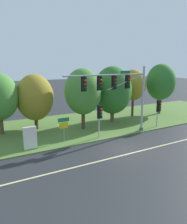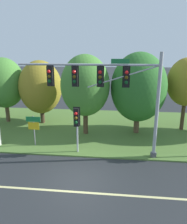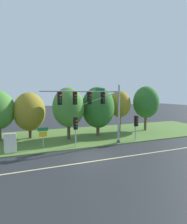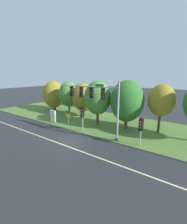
{
  "view_description": "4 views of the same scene",
  "coord_description": "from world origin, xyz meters",
  "px_view_note": "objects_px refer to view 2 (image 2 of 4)",
  "views": [
    {
      "loc": [
        -10.86,
        -14.17,
        7.16
      ],
      "look_at": [
        -0.93,
        3.61,
        2.59
      ],
      "focal_mm": 35.0,
      "sensor_mm": 36.0,
      "label": 1
    },
    {
      "loc": [
        2.01,
        -10.59,
        7.01
      ],
      "look_at": [
        0.53,
        2.99,
        3.06
      ],
      "focal_mm": 35.0,
      "sensor_mm": 36.0,
      "label": 2
    },
    {
      "loc": [
        -5.45,
        -14.83,
        5.73
      ],
      "look_at": [
        1.84,
        4.06,
        3.74
      ],
      "focal_mm": 28.0,
      "sensor_mm": 36.0,
      "label": 3
    },
    {
      "loc": [
        11.45,
        -11.68,
        7.45
      ],
      "look_at": [
        0.18,
        4.54,
        2.56
      ],
      "focal_mm": 24.0,
      "sensor_mm": 36.0,
      "label": 4
    }
  ],
  "objects_px": {
    "traffic_signal_mast": "(109,86)",
    "tree_mid_verge": "(85,86)",
    "tree_left_of_mast": "(4,83)",
    "tree_tall_centre": "(139,88)",
    "pedestrian_signal_further_along": "(77,120)",
    "route_sign_post": "(34,126)",
    "tree_behind_signpost": "(41,87)",
    "tree_right_far": "(187,82)"
  },
  "relations": [
    {
      "from": "pedestrian_signal_further_along",
      "to": "tree_tall_centre",
      "type": "relative_size",
      "value": 0.48
    },
    {
      "from": "traffic_signal_mast",
      "to": "pedestrian_signal_further_along",
      "type": "relative_size",
      "value": 2.77
    },
    {
      "from": "tree_left_of_mast",
      "to": "tree_mid_verge",
      "type": "height_order",
      "value": "tree_mid_verge"
    },
    {
      "from": "tree_mid_verge",
      "to": "tree_tall_centre",
      "type": "distance_m",
      "value": 4.35
    },
    {
      "from": "tree_right_far",
      "to": "tree_behind_signpost",
      "type": "bearing_deg",
      "value": 177.93
    },
    {
      "from": "tree_tall_centre",
      "to": "tree_right_far",
      "type": "bearing_deg",
      "value": 15.97
    },
    {
      "from": "tree_left_of_mast",
      "to": "tree_tall_centre",
      "type": "xyz_separation_m",
      "value": [
        12.4,
        -1.65,
        0.09
      ]
    },
    {
      "from": "pedestrian_signal_further_along",
      "to": "traffic_signal_mast",
      "type": "bearing_deg",
      "value": -0.97
    },
    {
      "from": "route_sign_post",
      "to": "tree_mid_verge",
      "type": "bearing_deg",
      "value": 39.93
    },
    {
      "from": "tree_mid_verge",
      "to": "tree_right_far",
      "type": "distance_m",
      "value": 8.59
    },
    {
      "from": "pedestrian_signal_further_along",
      "to": "route_sign_post",
      "type": "relative_size",
      "value": 1.42
    },
    {
      "from": "route_sign_post",
      "to": "pedestrian_signal_further_along",
      "type": "bearing_deg",
      "value": -14.03
    },
    {
      "from": "route_sign_post",
      "to": "tree_behind_signpost",
      "type": "height_order",
      "value": "tree_behind_signpost"
    },
    {
      "from": "pedestrian_signal_further_along",
      "to": "tree_tall_centre",
      "type": "distance_m",
      "value": 6.36
    },
    {
      "from": "tree_left_of_mast",
      "to": "tree_mid_verge",
      "type": "bearing_deg",
      "value": -16.11
    },
    {
      "from": "traffic_signal_mast",
      "to": "tree_mid_verge",
      "type": "bearing_deg",
      "value": 118.93
    },
    {
      "from": "pedestrian_signal_further_along",
      "to": "tree_right_far",
      "type": "relative_size",
      "value": 0.52
    },
    {
      "from": "tree_left_of_mast",
      "to": "tree_right_far",
      "type": "bearing_deg",
      "value": -1.66
    },
    {
      "from": "tree_mid_verge",
      "to": "pedestrian_signal_further_along",
      "type": "bearing_deg",
      "value": -90.99
    },
    {
      "from": "tree_behind_signpost",
      "to": "tree_mid_verge",
      "type": "bearing_deg",
      "value": -27.03
    },
    {
      "from": "tree_mid_verge",
      "to": "tree_right_far",
      "type": "relative_size",
      "value": 1.05
    },
    {
      "from": "tree_behind_signpost",
      "to": "tree_right_far",
      "type": "xyz_separation_m",
      "value": [
        12.95,
        -0.47,
        0.75
      ]
    },
    {
      "from": "tree_mid_verge",
      "to": "tree_tall_centre",
      "type": "bearing_deg",
      "value": 9.17
    },
    {
      "from": "route_sign_post",
      "to": "tree_left_of_mast",
      "type": "relative_size",
      "value": 0.37
    },
    {
      "from": "tree_left_of_mast",
      "to": "tree_right_far",
      "type": "height_order",
      "value": "tree_right_far"
    },
    {
      "from": "traffic_signal_mast",
      "to": "tree_left_of_mast",
      "type": "height_order",
      "value": "traffic_signal_mast"
    },
    {
      "from": "pedestrian_signal_further_along",
      "to": "route_sign_post",
      "type": "height_order",
      "value": "pedestrian_signal_further_along"
    },
    {
      "from": "traffic_signal_mast",
      "to": "tree_tall_centre",
      "type": "bearing_deg",
      "value": 63.06
    },
    {
      "from": "tree_mid_verge",
      "to": "traffic_signal_mast",
      "type": "bearing_deg",
      "value": -61.07
    },
    {
      "from": "traffic_signal_mast",
      "to": "pedestrian_signal_further_along",
      "type": "height_order",
      "value": "traffic_signal_mast"
    },
    {
      "from": "pedestrian_signal_further_along",
      "to": "tree_right_far",
      "type": "height_order",
      "value": "tree_right_far"
    },
    {
      "from": "route_sign_post",
      "to": "tree_tall_centre",
      "type": "relative_size",
      "value": 0.34
    },
    {
      "from": "tree_behind_signpost",
      "to": "tree_right_far",
      "type": "height_order",
      "value": "tree_right_far"
    },
    {
      "from": "tree_mid_verge",
      "to": "tree_tall_centre",
      "type": "xyz_separation_m",
      "value": [
        4.29,
        0.69,
        -0.18
      ]
    },
    {
      "from": "tree_left_of_mast",
      "to": "tree_behind_signpost",
      "type": "distance_m",
      "value": 3.55
    },
    {
      "from": "pedestrian_signal_further_along",
      "to": "tree_right_far",
      "type": "bearing_deg",
      "value": 33.27
    },
    {
      "from": "tree_tall_centre",
      "to": "traffic_signal_mast",
      "type": "bearing_deg",
      "value": -116.94
    },
    {
      "from": "tree_behind_signpost",
      "to": "traffic_signal_mast",
      "type": "bearing_deg",
      "value": -42.4
    },
    {
      "from": "traffic_signal_mast",
      "to": "tree_left_of_mast",
      "type": "distance_m",
      "value": 11.86
    },
    {
      "from": "route_sign_post",
      "to": "tree_behind_signpost",
      "type": "relative_size",
      "value": 0.38
    },
    {
      "from": "traffic_signal_mast",
      "to": "route_sign_post",
      "type": "bearing_deg",
      "value": 170.94
    },
    {
      "from": "route_sign_post",
      "to": "tree_mid_verge",
      "type": "height_order",
      "value": "tree_mid_verge"
    }
  ]
}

